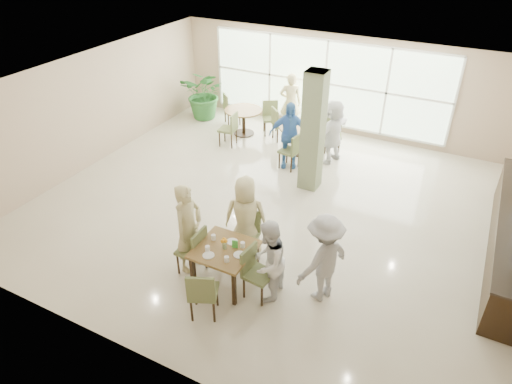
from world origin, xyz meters
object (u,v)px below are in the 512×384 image
at_px(round_table_left, 244,115).
at_px(adult_b, 333,131).
at_px(round_table_right, 301,132).
at_px(adult_a, 289,135).
at_px(main_table, 225,252).
at_px(teen_standing, 324,258).
at_px(teen_right, 268,262).
at_px(adult_standing, 290,103).
at_px(teen_far, 246,217).
at_px(teen_left, 189,228).
at_px(potted_plant, 205,94).

bearing_deg(round_table_left, adult_b, -8.61).
distance_m(round_table_right, adult_a, 0.88).
relative_size(main_table, round_table_right, 0.84).
height_order(teen_standing, adult_b, adult_b).
height_order(round_table_right, adult_b, adult_b).
xyz_separation_m(round_table_right, teen_right, (1.59, -5.25, 0.17)).
height_order(adult_a, adult_standing, adult_standing).
height_order(teen_standing, adult_standing, adult_standing).
bearing_deg(round_table_right, teen_standing, -63.63).
relative_size(main_table, teen_standing, 0.60).
relative_size(main_table, adult_b, 0.59).
xyz_separation_m(teen_far, adult_b, (0.19, 4.32, 0.01)).
bearing_deg(teen_left, teen_standing, -76.68).
bearing_deg(round_table_right, teen_far, -80.84).
height_order(teen_left, teen_far, teen_left).
xyz_separation_m(teen_left, adult_a, (0.01, 4.37, -0.01)).
height_order(teen_far, teen_right, teen_far).
relative_size(potted_plant, adult_a, 0.92).
bearing_deg(adult_a, teen_right, -91.83).
height_order(teen_right, adult_standing, adult_standing).
height_order(potted_plant, teen_left, teen_left).
bearing_deg(teen_right, round_table_left, -152.02).
distance_m(round_table_left, teen_left, 5.89).
bearing_deg(adult_a, teen_far, -100.47).
relative_size(teen_far, teen_right, 1.08).
xyz_separation_m(round_table_right, adult_a, (0.02, -0.84, 0.27)).
distance_m(potted_plant, adult_b, 4.53).
distance_m(potted_plant, adult_standing, 2.73).
relative_size(teen_far, adult_a, 0.96).
xyz_separation_m(main_table, teen_far, (-0.07, 0.89, 0.16)).
xyz_separation_m(round_table_left, round_table_right, (1.92, -0.35, 0.01)).
relative_size(main_table, round_table_left, 0.90).
distance_m(round_table_left, teen_standing, 6.75).
height_order(round_table_left, adult_b, adult_b).
distance_m(teen_left, teen_right, 1.59).
relative_size(teen_far, teen_standing, 1.01).
bearing_deg(adult_b, potted_plant, -85.37).
bearing_deg(main_table, teen_standing, 15.42).
height_order(teen_far, adult_a, adult_a).
xyz_separation_m(teen_left, teen_standing, (2.39, 0.38, -0.05)).
distance_m(teen_far, teen_standing, 1.74).
distance_m(teen_standing, adult_a, 4.64).
bearing_deg(round_table_left, round_table_right, -10.44).
bearing_deg(adult_standing, teen_right, 88.82).
bearing_deg(adult_b, main_table, 15.19).
height_order(teen_far, adult_standing, adult_standing).
height_order(round_table_right, adult_a, adult_a).
bearing_deg(adult_b, teen_left, 6.68).
bearing_deg(teen_right, teen_standing, 113.55).
bearing_deg(teen_left, adult_a, 4.18).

